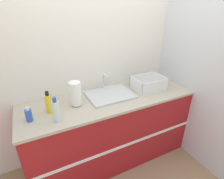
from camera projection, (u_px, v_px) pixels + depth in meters
ground_plane at (122, 173)px, 2.23m from camera, size 12.00×12.00×0.00m
wall_back at (97, 61)px, 2.24m from camera, size 4.46×0.06×2.60m
wall_right at (180, 58)px, 2.37m from camera, size 0.06×2.67×2.60m
counter_cabinet at (110, 129)px, 2.30m from camera, size 2.09×0.70×0.94m
sink at (110, 94)px, 2.15m from camera, size 0.55×0.42×0.23m
paper_towel_roll at (76, 94)px, 1.89m from camera, size 0.13×0.13×0.27m
dish_rack at (148, 85)px, 2.29m from camera, size 0.39×0.30×0.17m
bottle_yellow at (49, 104)px, 1.76m from camera, size 0.06×0.06×0.24m
bottle_clear at (56, 111)px, 1.63m from camera, size 0.06×0.06×0.25m
bottle_blue at (29, 115)px, 1.65m from camera, size 0.06×0.06×0.15m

